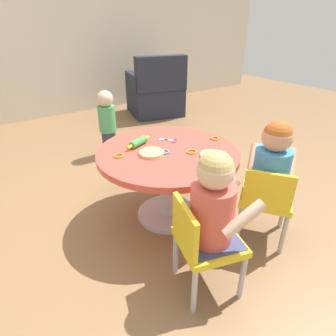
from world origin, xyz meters
TOP-DOWN VIEW (x-y plane):
  - ground_plane at (0.00, 0.00)m, footprint 10.00×10.00m
  - back_wall at (0.00, 3.00)m, footprint 8.00×0.12m
  - craft_table at (0.00, 0.00)m, footprint 0.93×0.93m
  - child_chair_left at (-0.21, -0.61)m, footprint 0.37×0.37m
  - seated_child_left at (-0.18, -0.62)m, footprint 0.41×0.35m
  - child_chair_right at (0.35, -0.54)m, footprint 0.42×0.42m
  - seated_child_right at (0.38, -0.52)m, footprint 0.44×0.42m
  - armchair_dark at (1.28, 2.15)m, footprint 0.85×0.87m
  - toddler_standing at (0.10, 1.22)m, footprint 0.17×0.17m
  - rolling_pin at (-0.12, 0.18)m, footprint 0.22×0.11m
  - craft_scissors at (0.11, 0.12)m, footprint 0.12×0.14m
  - playdough_blob_0 at (-0.12, 0.01)m, footprint 0.16×0.16m
  - playdough_blob_1 at (0.17, -0.23)m, footprint 0.15×0.15m
  - cookie_cutter_0 at (0.39, -0.03)m, footprint 0.06×0.06m
  - cookie_cutter_1 at (0.11, -0.11)m, footprint 0.07×0.07m
  - cookie_cutter_2 at (-0.04, -0.01)m, footprint 0.07×0.07m
  - cookie_cutter_3 at (-0.30, 0.10)m, footprint 0.06×0.06m

SIDE VIEW (x-z plane):
  - ground_plane at x=0.00m, z-range 0.00..0.00m
  - child_chair_left at x=-0.21m, z-range 0.04..0.57m
  - child_chair_right at x=0.35m, z-range 0.04..0.57m
  - armchair_dark at x=1.28m, z-range -0.12..0.73m
  - toddler_standing at x=0.10m, z-range 0.02..0.70m
  - craft_table at x=0.00m, z-range 0.14..0.66m
  - craft_scissors at x=0.11m, z-range 0.52..0.53m
  - cookie_cutter_0 at x=0.39m, z-range 0.52..0.53m
  - cookie_cutter_1 at x=0.11m, z-range 0.52..0.53m
  - cookie_cutter_2 at x=-0.04m, z-range 0.52..0.53m
  - cookie_cutter_3 at x=-0.30m, z-range 0.52..0.53m
  - playdough_blob_1 at x=0.17m, z-range 0.52..0.54m
  - playdough_blob_0 at x=-0.12m, z-range 0.52..0.54m
  - seated_child_left at x=-0.18m, z-range 0.28..0.79m
  - seated_child_right at x=0.38m, z-range 0.28..0.79m
  - rolling_pin at x=-0.12m, z-range 0.52..0.57m
  - back_wall at x=0.00m, z-range 0.00..2.80m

